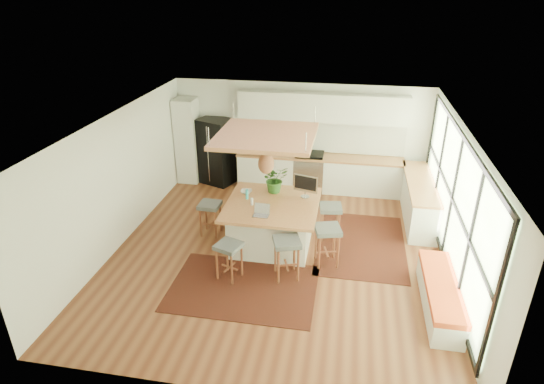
% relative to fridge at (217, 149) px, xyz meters
% --- Properties ---
extents(floor, '(7.00, 7.00, 0.00)m').
position_rel_fridge_xyz_m(floor, '(2.18, -3.20, -0.93)').
color(floor, brown).
rests_on(floor, ground).
extents(ceiling, '(7.00, 7.00, 0.00)m').
position_rel_fridge_xyz_m(ceiling, '(2.18, -3.20, 1.78)').
color(ceiling, white).
rests_on(ceiling, ground).
extents(wall_back, '(6.50, 0.00, 6.50)m').
position_rel_fridge_xyz_m(wall_back, '(2.18, 0.30, 0.42)').
color(wall_back, white).
rests_on(wall_back, ground).
extents(wall_front, '(6.50, 0.00, 6.50)m').
position_rel_fridge_xyz_m(wall_front, '(2.18, -6.70, 0.42)').
color(wall_front, white).
rests_on(wall_front, ground).
extents(wall_left, '(0.00, 7.00, 7.00)m').
position_rel_fridge_xyz_m(wall_left, '(-1.07, -3.20, 0.42)').
color(wall_left, white).
rests_on(wall_left, ground).
extents(wall_right, '(0.00, 7.00, 7.00)m').
position_rel_fridge_xyz_m(wall_right, '(5.43, -3.20, 0.42)').
color(wall_right, white).
rests_on(wall_right, ground).
extents(window_wall, '(0.10, 6.20, 2.60)m').
position_rel_fridge_xyz_m(window_wall, '(5.40, -3.20, 0.47)').
color(window_wall, black).
rests_on(window_wall, wall_right).
extents(pantry, '(0.55, 0.60, 2.25)m').
position_rel_fridge_xyz_m(pantry, '(-0.77, -0.02, 0.20)').
color(pantry, white).
rests_on(pantry, floor).
extents(back_counter_base, '(4.20, 0.60, 0.88)m').
position_rel_fridge_xyz_m(back_counter_base, '(2.73, -0.02, -0.49)').
color(back_counter_base, white).
rests_on(back_counter_base, floor).
extents(back_counter_top, '(4.24, 0.64, 0.05)m').
position_rel_fridge_xyz_m(back_counter_top, '(2.73, -0.02, -0.03)').
color(back_counter_top, '#AF683E').
rests_on(back_counter_top, back_counter_base).
extents(backsplash, '(4.20, 0.02, 0.80)m').
position_rel_fridge_xyz_m(backsplash, '(2.73, 0.28, 0.43)').
color(backsplash, white).
rests_on(backsplash, wall_back).
extents(upper_cabinets, '(4.20, 0.34, 0.70)m').
position_rel_fridge_xyz_m(upper_cabinets, '(2.73, 0.12, 1.22)').
color(upper_cabinets, white).
rests_on(upper_cabinets, wall_back).
extents(range, '(0.76, 0.62, 1.00)m').
position_rel_fridge_xyz_m(range, '(2.48, -0.02, -0.43)').
color(range, '#A5A5AA').
rests_on(range, floor).
extents(right_counter_base, '(0.60, 2.50, 0.88)m').
position_rel_fridge_xyz_m(right_counter_base, '(5.11, -1.20, -0.49)').
color(right_counter_base, white).
rests_on(right_counter_base, floor).
extents(right_counter_top, '(0.64, 2.54, 0.05)m').
position_rel_fridge_xyz_m(right_counter_top, '(5.11, -1.20, -0.03)').
color(right_counter_top, '#AF683E').
rests_on(right_counter_top, right_counter_base).
extents(window_bench, '(0.52, 2.00, 0.50)m').
position_rel_fridge_xyz_m(window_bench, '(5.13, -4.40, -0.68)').
color(window_bench, white).
rests_on(window_bench, floor).
extents(ceiling_panel, '(1.86, 1.86, 0.80)m').
position_rel_fridge_xyz_m(ceiling_panel, '(1.88, -2.80, 1.12)').
color(ceiling_panel, '#AF683E').
rests_on(ceiling_panel, ceiling).
extents(rug_near, '(2.60, 1.80, 0.01)m').
position_rel_fridge_xyz_m(rug_near, '(1.77, -4.46, -0.92)').
color(rug_near, black).
rests_on(rug_near, floor).
extents(rug_right, '(1.80, 2.60, 0.01)m').
position_rel_fridge_xyz_m(rug_right, '(3.84, -2.59, -0.92)').
color(rug_right, black).
rests_on(rug_right, floor).
extents(fridge, '(1.06, 0.95, 1.75)m').
position_rel_fridge_xyz_m(fridge, '(0.00, 0.00, 0.00)').
color(fridge, black).
rests_on(fridge, floor).
extents(island, '(1.85, 1.85, 0.93)m').
position_rel_fridge_xyz_m(island, '(2.01, -2.87, -0.46)').
color(island, '#AF683E').
rests_on(island, floor).
extents(stool_near_left, '(0.55, 0.55, 0.72)m').
position_rel_fridge_xyz_m(stool_near_left, '(1.45, -4.19, -0.57)').
color(stool_near_left, '#484D50').
rests_on(stool_near_left, floor).
extents(stool_near_right, '(0.60, 0.60, 0.80)m').
position_rel_fridge_xyz_m(stool_near_right, '(2.48, -3.98, -0.57)').
color(stool_near_right, '#484D50').
rests_on(stool_near_right, floor).
extents(stool_right_front, '(0.58, 0.58, 0.80)m').
position_rel_fridge_xyz_m(stool_right_front, '(3.17, -3.41, -0.57)').
color(stool_right_front, '#484D50').
rests_on(stool_right_front, floor).
extents(stool_right_back, '(0.51, 0.51, 0.76)m').
position_rel_fridge_xyz_m(stool_right_back, '(3.17, -2.44, -0.57)').
color(stool_right_back, '#484D50').
rests_on(stool_right_back, floor).
extents(stool_left_side, '(0.46, 0.46, 0.74)m').
position_rel_fridge_xyz_m(stool_left_side, '(0.64, -2.72, -0.57)').
color(stool_left_side, '#484D50').
rests_on(stool_left_side, floor).
extents(laptop, '(0.31, 0.33, 0.23)m').
position_rel_fridge_xyz_m(laptop, '(1.89, -3.43, 0.12)').
color(laptop, '#A5A5AA').
rests_on(laptop, island).
extents(monitor, '(0.56, 0.32, 0.49)m').
position_rel_fridge_xyz_m(monitor, '(2.63, -2.46, 0.26)').
color(monitor, '#A5A5AA').
rests_on(monitor, island).
extents(microwave, '(0.62, 0.40, 0.39)m').
position_rel_fridge_xyz_m(microwave, '(1.13, -0.01, 0.20)').
color(microwave, '#A5A5AA').
rests_on(microwave, back_counter_top).
extents(island_plant, '(0.75, 0.77, 0.45)m').
position_rel_fridge_xyz_m(island_plant, '(1.97, -2.31, 0.23)').
color(island_plant, '#1E4C19').
rests_on(island_plant, island).
extents(island_bowl, '(0.25, 0.25, 0.06)m').
position_rel_fridge_xyz_m(island_bowl, '(1.39, -2.49, 0.03)').
color(island_bowl, white).
rests_on(island_bowl, island).
extents(island_bottle_0, '(0.07, 0.07, 0.19)m').
position_rel_fridge_xyz_m(island_bottle_0, '(1.46, -2.77, 0.10)').
color(island_bottle_0, '#35C7D7').
rests_on(island_bottle_0, island).
extents(island_bottle_1, '(0.07, 0.07, 0.19)m').
position_rel_fridge_xyz_m(island_bottle_1, '(1.61, -3.02, 0.10)').
color(island_bottle_1, silver).
rests_on(island_bottle_1, island).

